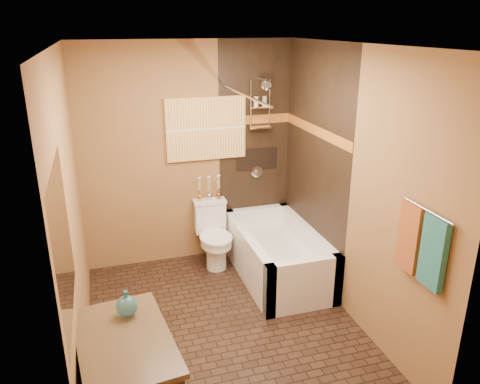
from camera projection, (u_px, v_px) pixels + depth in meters
name	position (u px, v px, depth m)	size (l,w,h in m)	color
floor	(225.00, 327.00, 4.32)	(3.00, 3.00, 0.00)	black
wall_left	(72.00, 218.00, 3.57)	(0.02, 3.00, 2.50)	#946439
wall_right	(352.00, 188.00, 4.23)	(0.02, 3.00, 2.50)	#946439
wall_back	(189.00, 156.00, 5.25)	(2.40, 0.02, 2.50)	#946439
wall_front	(295.00, 296.00, 2.55)	(2.40, 0.02, 2.50)	#946439
ceiling	(222.00, 45.00, 3.47)	(3.00, 3.00, 0.00)	silver
alcove_tile_back	(255.00, 151.00, 5.45)	(0.85, 0.01, 2.50)	black
alcove_tile_right	(314.00, 165.00, 4.90)	(0.01, 1.50, 2.50)	black
mosaic_band_back	(255.00, 119.00, 5.31)	(0.85, 0.01, 0.10)	#924E1A
mosaic_band_right	(315.00, 130.00, 4.77)	(0.01, 1.50, 0.10)	#924E1A
alcove_niche	(257.00, 159.00, 5.48)	(0.50, 0.01, 0.25)	black
shower_fixtures	(260.00, 117.00, 5.22)	(0.24, 0.33, 1.16)	silver
curtain_rod	(243.00, 94.00, 4.42)	(0.03, 0.03, 1.55)	silver
towel_bar	(425.00, 209.00, 3.20)	(0.02, 0.02, 0.55)	silver
towel_teal	(433.00, 253.00, 3.18)	(0.05, 0.22, 0.52)	#1E675D
towel_rust	(410.00, 237.00, 3.41)	(0.05, 0.22, 0.52)	brown
sunset_painting	(206.00, 129.00, 5.18)	(0.90, 0.04, 0.70)	gold
vanity_mirror	(63.00, 244.00, 2.59)	(0.01, 1.00, 0.90)	white
bathtub	(277.00, 258.00, 5.14)	(0.80, 1.50, 0.55)	white
toilet	(214.00, 234.00, 5.35)	(0.38, 0.55, 0.74)	white
teal_bottle	(127.00, 303.00, 3.09)	(0.14, 0.14, 0.23)	#24626C
bud_vases	(209.00, 187.00, 5.33)	(0.28, 0.06, 0.28)	gold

